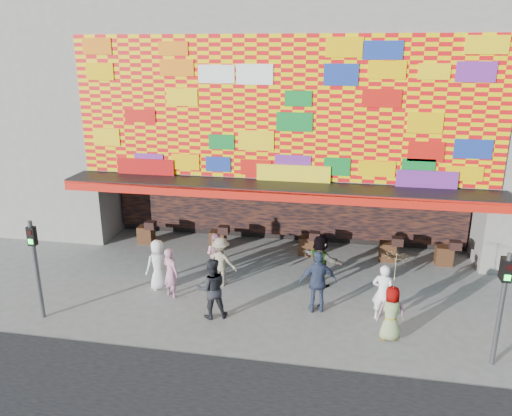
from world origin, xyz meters
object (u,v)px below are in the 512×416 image
Objects in this scene: ped_a at (158,265)px; ped_e at (318,282)px; ped_d at (221,261)px; ped_c at (212,288)px; parasol at (395,268)px; ped_f at (320,261)px; signal_left at (35,259)px; ped_g at (391,313)px; ped_h at (383,292)px; ped_b at (171,272)px; ped_i at (215,254)px; signal_right at (503,297)px.

ped_e is at bearing 132.07° from ped_a.
ped_d is 0.86× the size of ped_e.
ped_c is 5.19m from parasol.
ped_f is at bearing 125.89° from parasol.
signal_left is at bearing -1.88° from ped_e.
ped_h reaches higher than ped_g.
ped_d is at bearing -110.76° from ped_b.
ped_a is at bearing 47.60° from ped_f.
ped_h is 1.13× the size of ped_i.
signal_left reaches higher than ped_c.
signal_left reaches higher than ped_a.
signal_right is 3.31m from ped_h.
signal_right is 1.64× the size of ped_c.
ped_g is at bearing 164.08° from signal_right.
parasol is (5.71, -3.09, 1.35)m from ped_i.
ped_b is at bearing 54.37° from ped_f.
ped_f is at bearing -103.43° from ped_e.
signal_left is 9.97m from ped_h.
ped_h is at bearing 165.91° from ped_i.
signal_left and signal_right have the same top height.
ped_g is (2.04, -1.13, -0.19)m from ped_e.
signal_right reaches higher than parasol.
ped_f is 3.77m from parasol.
ped_d is 5.30m from ped_h.
signal_left is at bearing 21.49° from ped_h.
ped_h is at bearing -151.66° from ped_b.
ped_i is (0.95, 1.85, -0.07)m from ped_b.
signal_left is 1.81× the size of ped_d.
ped_f is 1.14× the size of ped_g.
ped_e is 1.88m from ped_h.
ped_d reaches higher than ped_i.
ped_h is (4.88, 0.79, -0.06)m from ped_c.
ped_i is at bearing 31.32° from ped_f.
ped_d reaches higher than ped_g.
signal_right reaches higher than ped_c.
ped_a is (2.69, 2.39, -1.02)m from signal_left.
ped_c reaches higher than ped_f.
ped_g is (2.09, -2.88, -0.11)m from ped_f.
parasol is (6.66, -1.23, 1.29)m from ped_b.
ped_g is at bearing -160.31° from ped_b.
ped_e is (3.27, -1.19, 0.14)m from ped_d.
ped_g is 1.34m from parasol.
ped_e reaches higher than ped_c.
ped_b is at bearing 169.52° from parasol.
ped_f is 3.63m from ped_i.
ped_f is at bearing -63.26° from ped_g.
ped_e is (7.90, 1.84, -0.89)m from signal_left.
ped_e reaches higher than ped_f.
ped_e reaches higher than ped_g.
ped_b reaches higher than ped_g.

